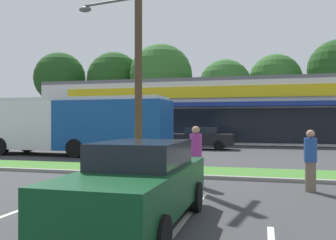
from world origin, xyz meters
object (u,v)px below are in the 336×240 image
(pedestrian_near_bench, at_px, (196,156))
(car_1, at_px, (15,135))
(city_bus, at_px, (73,124))
(utility_pole, at_px, (135,42))
(car_2, at_px, (199,138))
(car_0, at_px, (139,183))
(pedestrian_by_pole, at_px, (310,161))

(pedestrian_near_bench, bearing_deg, car_1, 110.73)
(city_bus, bearing_deg, utility_pole, 139.94)
(car_1, height_order, pedestrian_near_bench, pedestrian_near_bench)
(car_2, bearing_deg, car_1, 0.38)
(utility_pole, distance_m, car_0, 8.92)
(car_0, bearing_deg, pedestrian_by_pole, 141.13)
(pedestrian_by_pole, bearing_deg, city_bus, -129.42)
(utility_pole, relative_size, pedestrian_by_pole, 5.56)
(pedestrian_near_bench, relative_size, pedestrian_by_pole, 1.05)
(car_0, xyz_separation_m, pedestrian_near_bench, (0.27, 4.44, 0.10))
(car_2, bearing_deg, pedestrian_near_bench, 99.37)
(city_bus, distance_m, car_2, 8.80)
(car_1, relative_size, car_2, 1.00)
(car_2, bearing_deg, city_bus, 45.10)
(city_bus, height_order, pedestrian_by_pole, city_bus)
(pedestrian_by_pole, bearing_deg, car_2, -164.10)
(car_0, relative_size, pedestrian_near_bench, 2.53)
(utility_pole, bearing_deg, pedestrian_by_pole, -25.48)
(utility_pole, relative_size, car_2, 2.01)
(car_2, bearing_deg, utility_pole, 86.47)
(utility_pole, distance_m, pedestrian_near_bench, 5.91)
(car_2, distance_m, pedestrian_by_pole, 15.08)
(car_1, bearing_deg, car_0, 132.36)
(city_bus, xyz_separation_m, pedestrian_near_bench, (8.47, -7.74, -0.86))
(city_bus, xyz_separation_m, car_2, (6.17, 6.19, -0.99))
(city_bus, bearing_deg, car_2, -133.44)
(car_2, height_order, pedestrian_near_bench, pedestrian_near_bench)
(utility_pole, height_order, pedestrian_by_pole, utility_pole)
(car_1, bearing_deg, car_2, -179.62)
(car_2, bearing_deg, car_0, 96.30)
(car_0, relative_size, pedestrian_by_pole, 2.66)
(utility_pole, bearing_deg, car_2, 86.47)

